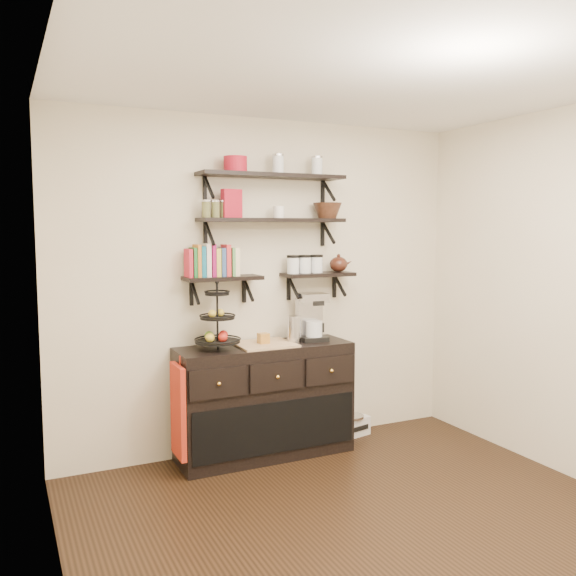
{
  "coord_description": "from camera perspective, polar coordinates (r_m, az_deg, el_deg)",
  "views": [
    {
      "loc": [
        -1.98,
        -2.85,
        1.83
      ],
      "look_at": [
        -0.08,
        1.15,
        1.39
      ],
      "focal_mm": 38.0,
      "sensor_mm": 36.0,
      "label": 1
    }
  ],
  "objects": [
    {
      "name": "red_pot",
      "position": [
        4.79,
        -4.95,
        11.46
      ],
      "size": [
        0.18,
        0.18,
        0.12
      ],
      "primitive_type": "cylinder",
      "color": "maroon",
      "rests_on": "shelf_top"
    },
    {
      "name": "thermal_carafe",
      "position": [
        4.9,
        0.59,
        -3.9
      ],
      "size": [
        0.11,
        0.11,
        0.22
      ],
      "primitive_type": "cylinder",
      "color": "silver",
      "rests_on": "sideboard"
    },
    {
      "name": "floor",
      "position": [
        3.92,
        8.99,
        -22.15
      ],
      "size": [
        3.5,
        3.5,
        0.0
      ],
      "primitive_type": "plane",
      "color": "black",
      "rests_on": "ground"
    },
    {
      "name": "coffee_maker",
      "position": [
        5.01,
        2.21,
        -2.8
      ],
      "size": [
        0.23,
        0.22,
        0.39
      ],
      "rotation": [
        0.0,
        0.0,
        -0.1
      ],
      "color": "black",
      "rests_on": "sideboard"
    },
    {
      "name": "walnut_bowl",
      "position": [
        5.11,
        3.71,
        7.23
      ],
      "size": [
        0.24,
        0.24,
        0.13
      ],
      "primitive_type": null,
      "color": "black",
      "rests_on": "shelf_mid"
    },
    {
      "name": "fruit_stand",
      "position": [
        4.67,
        -6.59,
        -3.61
      ],
      "size": [
        0.34,
        0.34,
        0.51
      ],
      "rotation": [
        0.0,
        0.0,
        0.34
      ],
      "color": "black",
      "rests_on": "sideboard"
    },
    {
      "name": "ramekins",
      "position": [
        4.91,
        -0.87,
        7.11
      ],
      "size": [
        0.09,
        0.09,
        0.1
      ],
      "primitive_type": "cylinder",
      "color": "white",
      "rests_on": "shelf_mid"
    },
    {
      "name": "shelf_mid",
      "position": [
        4.89,
        -1.48,
        6.33
      ],
      "size": [
        1.2,
        0.27,
        0.23
      ],
      "color": "black",
      "rests_on": "back_wall"
    },
    {
      "name": "left_wall",
      "position": [
        2.9,
        -20.51,
        -4.17
      ],
      "size": [
        0.02,
        3.5,
        2.7
      ],
      "primitive_type": "cube",
      "color": "beige",
      "rests_on": "ground"
    },
    {
      "name": "sideboard",
      "position": [
        4.94,
        -2.21,
        -10.46
      ],
      "size": [
        1.4,
        0.5,
        0.92
      ],
      "color": "black",
      "rests_on": "floor"
    },
    {
      "name": "apron",
      "position": [
        4.61,
        -10.24,
        -11.27
      ],
      "size": [
        0.04,
        0.29,
        0.68
      ],
      "primitive_type": "cube",
      "color": "red",
      "rests_on": "sideboard"
    },
    {
      "name": "shelf_low_right",
      "position": [
        5.1,
        2.79,
        1.2
      ],
      "size": [
        0.6,
        0.25,
        0.23
      ],
      "color": "black",
      "rests_on": "back_wall"
    },
    {
      "name": "candle",
      "position": [
        4.82,
        -2.32,
        -4.72
      ],
      "size": [
        0.08,
        0.08,
        0.08
      ],
      "primitive_type": "cube",
      "color": "#A06A25",
      "rests_on": "sideboard"
    },
    {
      "name": "cookbooks",
      "position": [
        4.73,
        -6.93,
        2.48
      ],
      "size": [
        0.4,
        0.15,
        0.26
      ],
      "color": "#BA2135",
      "rests_on": "shelf_low_left"
    },
    {
      "name": "radio",
      "position": [
        5.52,
        6.04,
        -12.67
      ],
      "size": [
        0.33,
        0.24,
        0.18
      ],
      "rotation": [
        0.0,
        0.0,
        0.22
      ],
      "color": "silver",
      "rests_on": "floor"
    },
    {
      "name": "shelf_top",
      "position": [
        4.9,
        -1.49,
        10.42
      ],
      "size": [
        1.2,
        0.27,
        0.23
      ],
      "color": "black",
      "rests_on": "back_wall"
    },
    {
      "name": "shelf_low_left",
      "position": [
        4.76,
        -6.16,
        0.85
      ],
      "size": [
        0.6,
        0.25,
        0.23
      ],
      "color": "black",
      "rests_on": "back_wall"
    },
    {
      "name": "back_wall",
      "position": [
        5.03,
        -2.07,
        0.25
      ],
      "size": [
        3.5,
        0.02,
        2.7
      ],
      "primitive_type": "cube",
      "color": "beige",
      "rests_on": "ground"
    },
    {
      "name": "ceiling",
      "position": [
        3.58,
        9.71,
        19.72
      ],
      "size": [
        3.5,
        3.5,
        0.02
      ],
      "primitive_type": "cube",
      "color": "white",
      "rests_on": "back_wall"
    },
    {
      "name": "glass_canisters",
      "position": [
        5.04,
        1.6,
        2.14
      ],
      "size": [
        0.32,
        0.1,
        0.13
      ],
      "color": "silver",
      "rests_on": "shelf_low_right"
    },
    {
      "name": "teapot",
      "position": [
        5.19,
        4.75,
        2.35
      ],
      "size": [
        0.22,
        0.18,
        0.15
      ],
      "primitive_type": null,
      "rotation": [
        0.0,
        0.0,
        0.12
      ],
      "color": "#3A1A11",
      "rests_on": "shelf_low_right"
    },
    {
      "name": "recipe_box",
      "position": [
        4.76,
        -5.3,
        7.87
      ],
      "size": [
        0.17,
        0.09,
        0.22
      ],
      "primitive_type": "cube",
      "rotation": [
        0.0,
        0.0,
        0.19
      ],
      "color": "maroon",
      "rests_on": "shelf_mid"
    }
  ]
}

